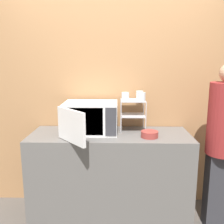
{
  "coord_description": "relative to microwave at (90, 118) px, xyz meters",
  "views": [
    {
      "loc": [
        0.07,
        -2.21,
        1.69
      ],
      "look_at": [
        0.02,
        0.34,
        1.17
      ],
      "focal_mm": 40.0,
      "sensor_mm": 36.0,
      "label": 1
    }
  ],
  "objects": [
    {
      "name": "dish_rack",
      "position": [
        0.46,
        0.1,
        0.08
      ],
      "size": [
        0.27,
        0.25,
        0.34
      ],
      "color": "#B2B2B7",
      "rests_on": "counter"
    },
    {
      "name": "bowl",
      "position": [
        0.61,
        -0.16,
        -0.13
      ],
      "size": [
        0.17,
        0.17,
        0.06
      ],
      "color": "maroon",
      "rests_on": "counter"
    },
    {
      "name": "wall_back",
      "position": [
        0.21,
        0.31,
        0.2
      ],
      "size": [
        8.0,
        0.06,
        2.6
      ],
      "color": "#9E7047",
      "rests_on": "ground_plane"
    },
    {
      "name": "glass_front_right",
      "position": [
        0.54,
        0.02,
        0.22
      ],
      "size": [
        0.08,
        0.08,
        0.09
      ],
      "color": "silver",
      "rests_on": "dish_rack"
    },
    {
      "name": "glass_back_right",
      "position": [
        0.53,
        0.18,
        0.22
      ],
      "size": [
        0.08,
        0.08,
        0.09
      ],
      "color": "silver",
      "rests_on": "dish_rack"
    },
    {
      "name": "person",
      "position": [
        1.32,
        -0.2,
        -0.16
      ],
      "size": [
        0.32,
        0.32,
        1.67
      ],
      "color": "#2D2D33",
      "rests_on": "ground_plane"
    },
    {
      "name": "glass_front_left",
      "position": [
        0.37,
        0.03,
        0.22
      ],
      "size": [
        0.08,
        0.08,
        0.09
      ],
      "color": "silver",
      "rests_on": "dish_rack"
    },
    {
      "name": "microwave",
      "position": [
        0.0,
        0.0,
        0.0
      ],
      "size": [
        0.58,
        0.75,
        0.32
      ],
      "color": "silver",
      "rests_on": "counter"
    },
    {
      "name": "counter",
      "position": [
        0.21,
        -0.04,
        -0.63
      ],
      "size": [
        1.68,
        0.61,
        0.94
      ],
      "color": "#595654",
      "rests_on": "ground_plane"
    }
  ]
}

